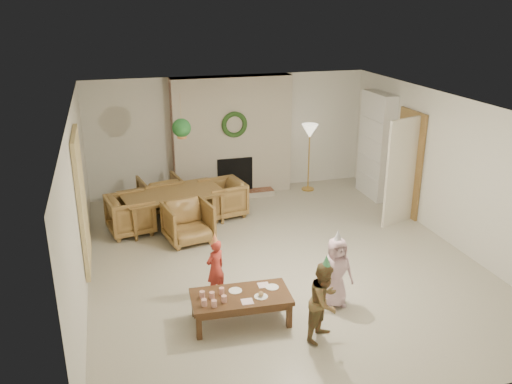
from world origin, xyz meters
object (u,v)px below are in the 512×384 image
object	(u,v)px
dining_chair_near	(188,222)
child_pink	(336,272)
dining_chair_far	(160,194)
dining_table	(173,209)
child_red	(215,268)
child_plaid	(324,301)
dining_chair_left	(131,214)
dining_chair_right	(223,198)
coffee_table_top	(241,297)

from	to	relation	value
dining_chair_near	child_pink	distance (m)	3.04
dining_chair_far	child_pink	world-z (taller)	child_pink
dining_table	dining_chair_near	size ratio (longest dim) A/B	2.34
child_red	child_plaid	size ratio (longest dim) A/B	0.84
dining_chair_left	child_pink	distance (m)	4.10
dining_chair_left	dining_chair_right	size ratio (longest dim) A/B	1.00
dining_chair_left	child_red	world-z (taller)	child_red
coffee_table_top	child_red	distance (m)	0.75
dining_chair_right	child_pink	bearing A→B (deg)	1.46
dining_chair_far	child_red	size ratio (longest dim) A/B	0.90
child_red	child_plaid	world-z (taller)	child_plaid
dining_chair_left	dining_chair_right	distance (m)	1.80
coffee_table_top	dining_chair_left	bearing A→B (deg)	113.54
dining_chair_near	child_plaid	distance (m)	3.44
dining_chair_right	child_pink	size ratio (longest dim) A/B	0.77
dining_table	dining_chair_near	world-z (taller)	dining_chair_near
dining_table	child_red	distance (m)	2.70
dining_chair_near	child_red	size ratio (longest dim) A/B	0.90
dining_chair_near	child_red	xyz separation A→B (m)	(0.09, -1.90, 0.08)
coffee_table_top	child_red	bearing A→B (deg)	107.32
dining_chair_near	dining_table	bearing A→B (deg)	90.00
dining_chair_right	dining_chair_left	bearing A→B (deg)	-90.00
child_pink	dining_chair_right	bearing A→B (deg)	99.74
dining_table	coffee_table_top	world-z (taller)	dining_table
dining_chair_near	dining_chair_left	size ratio (longest dim) A/B	1.00
dining_table	coffee_table_top	bearing A→B (deg)	-93.93
dining_chair_near	coffee_table_top	world-z (taller)	dining_chair_near
dining_chair_far	child_pink	xyz separation A→B (m)	(1.91, -4.15, 0.15)
dining_chair_near	coffee_table_top	xyz separation A→B (m)	(0.27, -2.62, 0.01)
dining_chair_right	child_red	xyz separation A→B (m)	(-0.74, -2.87, 0.08)
dining_chair_left	child_red	xyz separation A→B (m)	(1.02, -2.53, 0.08)
dining_chair_near	child_pink	world-z (taller)	child_pink
dining_chair_far	child_pink	size ratio (longest dim) A/B	0.77
dining_chair_left	child_pink	size ratio (longest dim) A/B	0.77
dining_table	dining_chair_right	world-z (taller)	dining_chair_right
dining_chair_left	coffee_table_top	distance (m)	3.47
dining_chair_left	dining_chair_right	bearing A→B (deg)	-90.00
dining_chair_far	dining_chair_left	distance (m)	1.13
child_pink	dining_chair_left	bearing A→B (deg)	125.72
coffee_table_top	child_pink	bearing A→B (deg)	5.01
dining_chair_far	coffee_table_top	world-z (taller)	dining_chair_far
child_plaid	dining_table	bearing A→B (deg)	68.73
dining_chair_far	dining_chair_right	world-z (taller)	same
child_pink	dining_chair_far	bearing A→B (deg)	112.09
dining_chair_far	child_plaid	xyz separation A→B (m)	(1.47, -4.80, 0.16)
coffee_table_top	child_pink	size ratio (longest dim) A/B	1.27
dining_chair_near	child_plaid	size ratio (longest dim) A/B	0.76
dining_table	child_pink	size ratio (longest dim) A/B	1.81
dining_table	dining_chair_left	distance (m)	0.80
dining_chair_near	dining_chair_left	world-z (taller)	same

